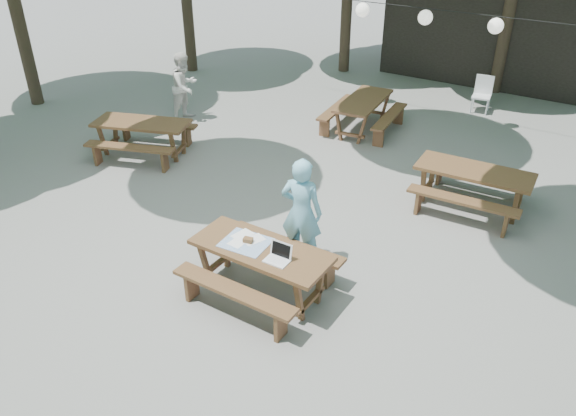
# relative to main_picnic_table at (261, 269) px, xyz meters

# --- Properties ---
(ground) EXTENTS (80.00, 80.00, 0.00)m
(ground) POSITION_rel_main_picnic_table_xyz_m (-0.56, 1.78, -0.39)
(ground) COLOR slate
(ground) RESTS_ON ground
(pavilion) EXTENTS (6.00, 3.00, 2.80)m
(pavilion) POSITION_rel_main_picnic_table_xyz_m (-0.06, 12.28, 1.01)
(pavilion) COLOR black
(pavilion) RESTS_ON ground
(main_picnic_table) EXTENTS (2.00, 1.58, 0.75)m
(main_picnic_table) POSITION_rel_main_picnic_table_xyz_m (0.00, 0.00, 0.00)
(main_picnic_table) COLOR #4D3A1B
(main_picnic_table) RESTS_ON ground
(picnic_table_nw) EXTENTS (2.33, 2.14, 0.75)m
(picnic_table_nw) POSITION_rel_main_picnic_table_xyz_m (-4.81, 2.48, 0.00)
(picnic_table_nw) COLOR #4D3A1B
(picnic_table_nw) RESTS_ON ground
(picnic_table_ne) EXTENTS (2.04, 1.68, 0.75)m
(picnic_table_ne) POSITION_rel_main_picnic_table_xyz_m (1.78, 4.02, 0.00)
(picnic_table_ne) COLOR #4D3A1B
(picnic_table_ne) RESTS_ON ground
(picnic_table_far_w) EXTENTS (1.77, 2.07, 0.75)m
(picnic_table_far_w) POSITION_rel_main_picnic_table_xyz_m (-1.46, 6.25, 0.00)
(picnic_table_far_w) COLOR #4D3A1B
(picnic_table_far_w) RESTS_ON ground
(woman) EXTENTS (0.71, 0.55, 1.75)m
(woman) POSITION_rel_main_picnic_table_xyz_m (0.08, 0.95, 0.49)
(woman) COLOR #7CC8E3
(woman) RESTS_ON ground
(second_person) EXTENTS (0.64, 0.81, 1.64)m
(second_person) POSITION_rel_main_picnic_table_xyz_m (-5.44, 4.57, 0.43)
(second_person) COLOR white
(second_person) RESTS_ON ground
(plastic_chair) EXTENTS (0.50, 0.50, 0.90)m
(plastic_chair) POSITION_rel_main_picnic_table_xyz_m (0.54, 8.97, -0.13)
(plastic_chair) COLOR silver
(plastic_chair) RESTS_ON ground
(laptop) EXTENTS (0.34, 0.27, 0.24)m
(laptop) POSITION_rel_main_picnic_table_xyz_m (0.36, -0.09, 0.42)
(laptop) COLOR white
(laptop) RESTS_ON main_picnic_table
(tabletop_clutter) EXTENTS (0.69, 0.60, 0.08)m
(tabletop_clutter) POSITION_rel_main_picnic_table_xyz_m (-0.26, 0.01, 0.37)
(tabletop_clutter) COLOR #336AAE
(tabletop_clutter) RESTS_ON main_picnic_table
(paper_lanterns) EXTENTS (9.00, 0.34, 0.38)m
(paper_lanterns) POSITION_rel_main_picnic_table_xyz_m (-0.75, 7.78, 2.02)
(paper_lanterns) COLOR black
(paper_lanterns) RESTS_ON ground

